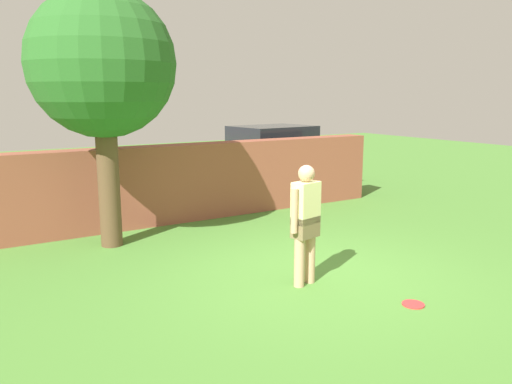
# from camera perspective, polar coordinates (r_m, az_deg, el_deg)

# --- Properties ---
(ground_plane) EXTENTS (40.00, 40.00, 0.00)m
(ground_plane) POSITION_cam_1_polar(r_m,az_deg,el_deg) (7.28, 6.63, -9.29)
(ground_plane) COLOR #4C8433
(brick_wall) EXTENTS (11.77, 0.50, 1.55)m
(brick_wall) POSITION_cam_1_polar(r_m,az_deg,el_deg) (9.83, -14.83, 0.40)
(brick_wall) COLOR brown
(brick_wall) RESTS_ON ground
(tree) EXTENTS (2.36, 2.36, 4.18)m
(tree) POSITION_cam_1_polar(r_m,az_deg,el_deg) (8.58, -17.05, 13.48)
(tree) COLOR brown
(tree) RESTS_ON ground
(person) EXTENTS (0.53, 0.29, 1.62)m
(person) POSITION_cam_1_polar(r_m,az_deg,el_deg) (6.65, 5.64, -3.12)
(person) COLOR tan
(person) RESTS_ON ground
(car) EXTENTS (4.36, 2.27, 1.72)m
(car) POSITION_cam_1_polar(r_m,az_deg,el_deg) (13.31, 1.87, 3.82)
(car) COLOR #A51111
(car) RESTS_ON ground
(frisbee_red) EXTENTS (0.27, 0.27, 0.02)m
(frisbee_red) POSITION_cam_1_polar(r_m,az_deg,el_deg) (6.53, 17.41, -12.07)
(frisbee_red) COLOR red
(frisbee_red) RESTS_ON ground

